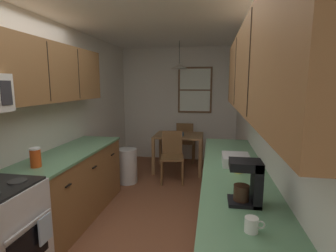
# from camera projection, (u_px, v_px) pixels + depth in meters

# --- Properties ---
(ground_plane) EXTENTS (12.00, 12.00, 0.00)m
(ground_plane) POSITION_uv_depth(u_px,v_px,m) (154.00, 211.00, 3.53)
(ground_plane) COLOR brown
(wall_left) EXTENTS (0.10, 9.00, 2.55)m
(wall_left) POSITION_uv_depth(u_px,v_px,m) (58.00, 118.00, 3.55)
(wall_left) COLOR silver
(wall_left) RESTS_ON ground
(wall_right) EXTENTS (0.10, 9.00, 2.55)m
(wall_right) POSITION_uv_depth(u_px,v_px,m) (261.00, 123.00, 3.10)
(wall_right) COLOR silver
(wall_right) RESTS_ON ground
(wall_back) EXTENTS (4.40, 0.10, 2.55)m
(wall_back) POSITION_uv_depth(u_px,v_px,m) (179.00, 105.00, 5.90)
(wall_back) COLOR silver
(wall_back) RESTS_ON ground
(ceiling_slab) EXTENTS (4.40, 9.00, 0.08)m
(ceiling_slab) POSITION_uv_depth(u_px,v_px,m) (152.00, 13.00, 3.11)
(ceiling_slab) COLOR white
(counter_left) EXTENTS (0.64, 1.83, 0.90)m
(counter_left) POSITION_uv_depth(u_px,v_px,m) (73.00, 184.00, 3.32)
(counter_left) COLOR olive
(counter_left) RESTS_ON ground
(upper_cabinets_left) EXTENTS (0.33, 1.91, 0.68)m
(upper_cabinets_left) POSITION_uv_depth(u_px,v_px,m) (53.00, 73.00, 3.07)
(upper_cabinets_left) COLOR olive
(counter_right) EXTENTS (0.64, 3.38, 0.90)m
(counter_right) POSITION_uv_depth(u_px,v_px,m) (236.00, 225.00, 2.36)
(counter_right) COLOR olive
(counter_right) RESTS_ON ground
(upper_cabinets_right) EXTENTS (0.33, 3.06, 0.72)m
(upper_cabinets_right) POSITION_uv_depth(u_px,v_px,m) (261.00, 68.00, 2.06)
(upper_cabinets_right) COLOR olive
(dining_table) EXTENTS (0.95, 0.74, 0.74)m
(dining_table) POSITION_uv_depth(u_px,v_px,m) (179.00, 140.00, 5.13)
(dining_table) COLOR olive
(dining_table) RESTS_ON ground
(dining_chair_near) EXTENTS (0.46, 0.46, 0.90)m
(dining_chair_near) POSITION_uv_depth(u_px,v_px,m) (172.00, 154.00, 4.60)
(dining_chair_near) COLOR brown
(dining_chair_near) RESTS_ON ground
(dining_chair_far) EXTENTS (0.41, 0.41, 0.90)m
(dining_chair_far) POSITION_uv_depth(u_px,v_px,m) (185.00, 140.00, 5.70)
(dining_chair_far) COLOR brown
(dining_chair_far) RESTS_ON ground
(pendant_light) EXTENTS (0.33, 0.33, 0.52)m
(pendant_light) POSITION_uv_depth(u_px,v_px,m) (179.00, 66.00, 4.90)
(pendant_light) COLOR black
(back_window) EXTENTS (0.75, 0.05, 1.02)m
(back_window) POSITION_uv_depth(u_px,v_px,m) (195.00, 90.00, 5.72)
(back_window) COLOR brown
(trash_bin) EXTENTS (0.35, 0.35, 0.61)m
(trash_bin) POSITION_uv_depth(u_px,v_px,m) (127.00, 166.00, 4.54)
(trash_bin) COLOR silver
(trash_bin) RESTS_ON ground
(storage_canister) EXTENTS (0.11, 0.11, 0.20)m
(storage_canister) POSITION_uv_depth(u_px,v_px,m) (35.00, 157.00, 2.60)
(storage_canister) COLOR #D84C19
(storage_canister) RESTS_ON counter_left
(dish_towel) EXTENTS (0.02, 0.16, 0.24)m
(dish_towel) POSITION_uv_depth(u_px,v_px,m) (45.00, 229.00, 2.21)
(dish_towel) COLOR silver
(coffee_maker) EXTENTS (0.22, 0.18, 0.31)m
(coffee_maker) POSITION_uv_depth(u_px,v_px,m) (249.00, 182.00, 1.78)
(coffee_maker) COLOR black
(coffee_maker) RESTS_ON counter_right
(mug_by_coffeemaker) EXTENTS (0.11, 0.08, 0.09)m
(mug_by_coffeemaker) POSITION_uv_depth(u_px,v_px,m) (252.00, 225.00, 1.45)
(mug_by_coffeemaker) COLOR white
(mug_by_coffeemaker) RESTS_ON counter_right
(mug_spare) EXTENTS (0.12, 0.09, 0.10)m
(mug_spare) POSITION_uv_depth(u_px,v_px,m) (239.00, 167.00, 2.44)
(mug_spare) COLOR #E5CC4C
(mug_spare) RESTS_ON counter_right
(dish_rack) EXTENTS (0.28, 0.34, 0.10)m
(dish_rack) POSITION_uv_depth(u_px,v_px,m) (236.00, 160.00, 2.69)
(dish_rack) COLOR silver
(dish_rack) RESTS_ON counter_right
(table_serving_bowl) EXTENTS (0.18, 0.18, 0.06)m
(table_serving_bowl) POSITION_uv_depth(u_px,v_px,m) (179.00, 134.00, 5.01)
(table_serving_bowl) COLOR #4C7299
(table_serving_bowl) RESTS_ON dining_table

